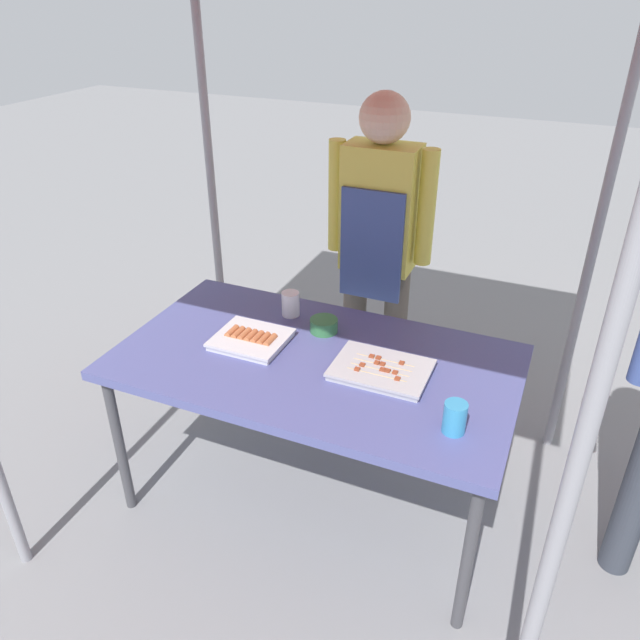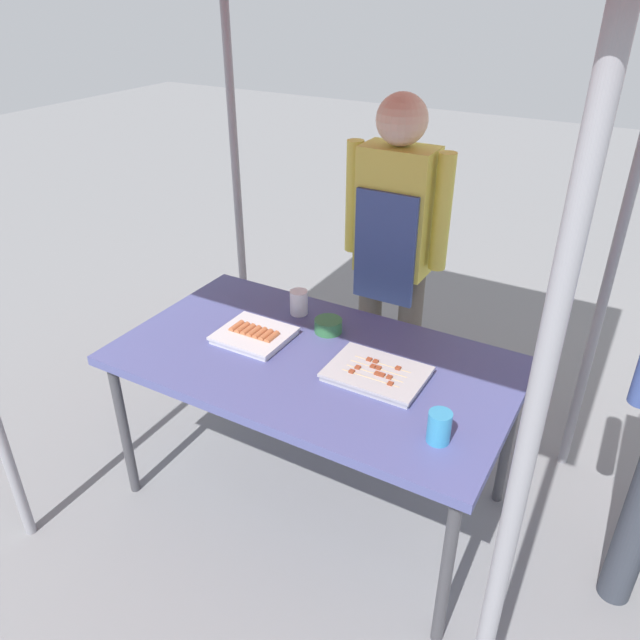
{
  "view_description": "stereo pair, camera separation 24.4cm",
  "coord_description": "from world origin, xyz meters",
  "px_view_note": "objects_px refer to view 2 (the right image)",
  "views": [
    {
      "loc": [
        0.84,
        -1.9,
        2.1
      ],
      "look_at": [
        0.0,
        0.05,
        0.9
      ],
      "focal_mm": 34.51,
      "sensor_mm": 36.0,
      "label": 1
    },
    {
      "loc": [
        1.06,
        -1.79,
        2.1
      ],
      "look_at": [
        0.0,
        0.05,
        0.9
      ],
      "focal_mm": 34.51,
      "sensor_mm": 36.0,
      "label": 2
    }
  ],
  "objects_px": {
    "condiment_bowl": "(328,326)",
    "tray_grilled_sausages": "(254,335)",
    "stall_table": "(314,368)",
    "drink_cup_by_wok": "(299,302)",
    "drink_cup_near_edge": "(439,427)",
    "tray_meat_skewers": "(376,374)",
    "vendor_woman": "(394,241)"
  },
  "relations": [
    {
      "from": "stall_table",
      "to": "condiment_bowl",
      "type": "xyz_separation_m",
      "value": [
        -0.05,
        0.21,
        0.08
      ]
    },
    {
      "from": "stall_table",
      "to": "tray_grilled_sausages",
      "type": "height_order",
      "value": "tray_grilled_sausages"
    },
    {
      "from": "tray_grilled_sausages",
      "to": "drink_cup_by_wok",
      "type": "distance_m",
      "value": 0.29
    },
    {
      "from": "drink_cup_near_edge",
      "to": "vendor_woman",
      "type": "xyz_separation_m",
      "value": [
        -0.6,
        0.97,
        0.18
      ]
    },
    {
      "from": "tray_grilled_sausages",
      "to": "condiment_bowl",
      "type": "distance_m",
      "value": 0.32
    },
    {
      "from": "tray_grilled_sausages",
      "to": "drink_cup_near_edge",
      "type": "distance_m",
      "value": 0.93
    },
    {
      "from": "tray_grilled_sausages",
      "to": "drink_cup_by_wok",
      "type": "relative_size",
      "value": 2.63
    },
    {
      "from": "condiment_bowl",
      "to": "tray_grilled_sausages",
      "type": "bearing_deg",
      "value": -138.95
    },
    {
      "from": "stall_table",
      "to": "drink_cup_by_wok",
      "type": "bearing_deg",
      "value": 130.65
    },
    {
      "from": "drink_cup_near_edge",
      "to": "vendor_woman",
      "type": "height_order",
      "value": "vendor_woman"
    },
    {
      "from": "drink_cup_near_edge",
      "to": "drink_cup_by_wok",
      "type": "relative_size",
      "value": 1.02
    },
    {
      "from": "condiment_bowl",
      "to": "drink_cup_by_wok",
      "type": "height_order",
      "value": "drink_cup_by_wok"
    },
    {
      "from": "stall_table",
      "to": "tray_grilled_sausages",
      "type": "distance_m",
      "value": 0.3
    },
    {
      "from": "tray_grilled_sausages",
      "to": "tray_meat_skewers",
      "type": "relative_size",
      "value": 0.8
    },
    {
      "from": "condiment_bowl",
      "to": "drink_cup_by_wok",
      "type": "bearing_deg",
      "value": 158.86
    },
    {
      "from": "drink_cup_by_wok",
      "to": "drink_cup_near_edge",
      "type": "bearing_deg",
      "value": -31.04
    },
    {
      "from": "tray_grilled_sausages",
      "to": "tray_meat_skewers",
      "type": "bearing_deg",
      "value": -0.44
    },
    {
      "from": "tray_meat_skewers",
      "to": "vendor_woman",
      "type": "bearing_deg",
      "value": 109.99
    },
    {
      "from": "tray_meat_skewers",
      "to": "vendor_woman",
      "type": "xyz_separation_m",
      "value": [
        -0.27,
        0.75,
        0.23
      ]
    },
    {
      "from": "condiment_bowl",
      "to": "drink_cup_near_edge",
      "type": "height_order",
      "value": "drink_cup_near_edge"
    },
    {
      "from": "condiment_bowl",
      "to": "drink_cup_by_wok",
      "type": "relative_size",
      "value": 1.07
    },
    {
      "from": "tray_meat_skewers",
      "to": "condiment_bowl",
      "type": "height_order",
      "value": "condiment_bowl"
    },
    {
      "from": "stall_table",
      "to": "vendor_woman",
      "type": "xyz_separation_m",
      "value": [
        0.01,
        0.74,
        0.29
      ]
    },
    {
      "from": "stall_table",
      "to": "tray_meat_skewers",
      "type": "relative_size",
      "value": 4.31
    },
    {
      "from": "stall_table",
      "to": "drink_cup_near_edge",
      "type": "xyz_separation_m",
      "value": [
        0.61,
        -0.23,
        0.11
      ]
    },
    {
      "from": "drink_cup_near_edge",
      "to": "tray_meat_skewers",
      "type": "bearing_deg",
      "value": 145.77
    },
    {
      "from": "tray_meat_skewers",
      "to": "drink_cup_near_edge",
      "type": "xyz_separation_m",
      "value": [
        0.33,
        -0.23,
        0.04
      ]
    },
    {
      "from": "drink_cup_near_edge",
      "to": "condiment_bowl",
      "type": "bearing_deg",
      "value": 146.38
    },
    {
      "from": "tray_meat_skewers",
      "to": "condiment_bowl",
      "type": "distance_m",
      "value": 0.39
    },
    {
      "from": "tray_meat_skewers",
      "to": "drink_cup_near_edge",
      "type": "height_order",
      "value": "drink_cup_near_edge"
    },
    {
      "from": "stall_table",
      "to": "condiment_bowl",
      "type": "bearing_deg",
      "value": 103.65
    },
    {
      "from": "condiment_bowl",
      "to": "vendor_woman",
      "type": "xyz_separation_m",
      "value": [
        0.06,
        0.53,
        0.21
      ]
    }
  ]
}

